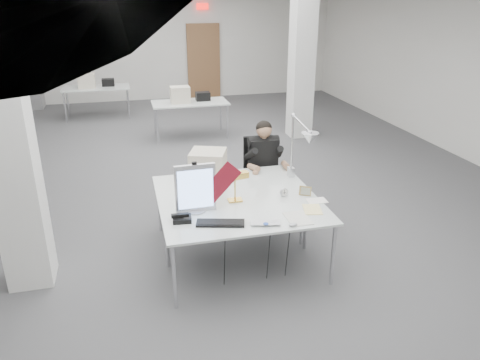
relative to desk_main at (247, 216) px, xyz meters
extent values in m
cube|color=#454547|center=(0.00, 2.50, -0.75)|extent=(10.00, 14.00, 0.02)
cube|color=silver|center=(0.00, 9.51, 0.86)|extent=(10.00, 0.02, 3.20)
cube|color=white|center=(-2.30, 0.50, 0.86)|extent=(0.45, 0.45, 3.20)
cube|color=white|center=(2.50, 5.00, 0.86)|extent=(0.45, 0.45, 3.20)
cube|color=brown|center=(1.20, 9.44, 0.31)|extent=(0.95, 0.08, 2.10)
cube|color=red|center=(1.20, 9.40, 1.81)|extent=(0.32, 0.06, 0.16)
cube|color=silver|center=(0.00, 0.00, 0.00)|extent=(1.80, 0.90, 0.02)
cube|color=silver|center=(0.00, 0.90, 0.00)|extent=(1.80, 0.90, 0.02)
cube|color=silver|center=(0.20, 5.50, 0.00)|extent=(1.60, 0.80, 0.02)
cube|color=silver|center=(-1.80, 7.70, 0.00)|extent=(1.60, 0.80, 0.02)
cube|color=gray|center=(-3.50, 9.15, -0.14)|extent=(0.45, 0.55, 1.20)
cube|color=#BAB9BE|center=(-0.52, 0.21, 0.28)|extent=(0.43, 0.05, 0.54)
cube|color=maroon|center=(-0.25, 0.18, 0.33)|extent=(0.44, 0.13, 0.48)
cube|color=black|center=(-0.32, -0.15, 0.02)|extent=(0.52, 0.28, 0.02)
imported|color=silver|center=(0.11, -0.30, 0.02)|extent=(0.33, 0.25, 0.02)
ellipsoid|color=#A2A2A7|center=(0.38, -0.37, 0.03)|extent=(0.09, 0.06, 0.04)
cube|color=black|center=(-0.69, 0.02, 0.04)|extent=(0.21, 0.19, 0.05)
cube|color=#9D8743|center=(-0.64, 0.29, 0.06)|extent=(0.13, 0.04, 0.10)
cube|color=#A48446|center=(0.78, 0.32, 0.07)|extent=(0.14, 0.11, 0.11)
cylinder|color=#B3B3B8|center=(0.53, 0.36, 0.06)|extent=(0.10, 0.05, 0.10)
cube|color=silver|center=(0.49, -0.22, 0.02)|extent=(0.24, 0.34, 0.01)
cube|color=#FFEB98|center=(0.71, -0.06, 0.02)|extent=(0.25, 0.30, 0.01)
cube|color=white|center=(0.85, 0.14, 0.02)|extent=(0.23, 0.16, 0.01)
cube|color=beige|center=(-0.23, 1.02, 0.21)|extent=(0.53, 0.52, 0.40)
camera|label=1|loc=(-1.16, -4.31, 2.22)|focal=35.00mm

